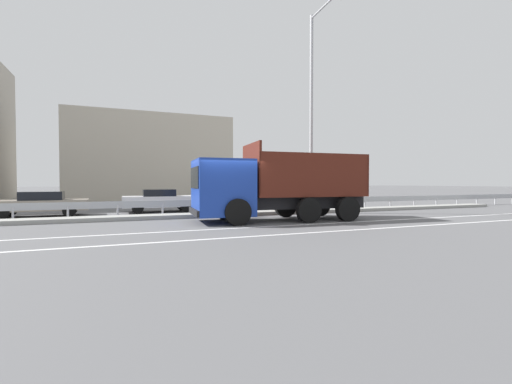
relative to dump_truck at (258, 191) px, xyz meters
name	(u,v)px	position (x,y,z in m)	size (l,w,h in m)	color
ground_plane	(226,223)	(-1.48, -0.28, -1.30)	(320.00, 320.00, 0.00)	#565659
lane_strip_0	(301,225)	(1.08, -1.88, -1.30)	(70.17, 0.16, 0.01)	silver
lane_strip_1	(331,231)	(1.08, -3.87, -1.30)	(70.17, 0.16, 0.01)	silver
median_island	(209,215)	(-1.48, 2.63, -1.21)	(38.59, 1.10, 0.18)	gray
median_guardrail	(204,204)	(-1.48, 3.62, -0.73)	(70.17, 0.09, 0.78)	#9EA0A5
dump_truck	(258,191)	(0.00, 0.00, 0.00)	(7.73, 3.25, 3.31)	#19389E
median_road_sign	(211,193)	(-1.36, 2.63, -0.16)	(0.76, 0.16, 2.15)	white
street_lamp_1	(313,104)	(4.19, 2.37, 4.57)	(0.71, 2.62, 10.65)	#ADADB2
parked_car_3	(40,203)	(-9.08, 5.83, -0.66)	(4.39, 2.03, 1.22)	gray
parked_car_4	(161,200)	(-3.30, 6.37, -0.63)	(4.16, 1.98, 1.28)	silver
background_building_1	(149,160)	(-2.36, 25.29, 2.86)	(15.54, 11.17, 8.32)	beige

